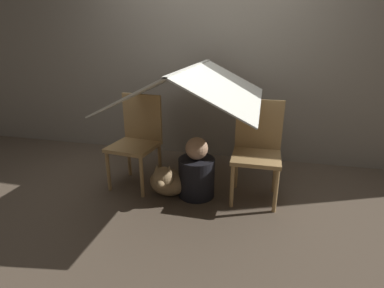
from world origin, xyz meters
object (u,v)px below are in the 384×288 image
(chair_left, at_px, (137,137))
(dog, at_px, (167,181))
(person_front, at_px, (197,172))
(chair_right, at_px, (257,147))

(chair_left, height_order, dog, chair_left)
(chair_left, height_order, person_front, chair_left)
(person_front, distance_m, dog, 0.29)
(person_front, xyz_separation_m, dog, (-0.26, -0.09, -0.08))
(dog, bearing_deg, chair_right, 15.90)
(chair_right, relative_size, dog, 2.30)
(chair_right, bearing_deg, dog, -163.98)
(chair_left, height_order, chair_right, same)
(dog, bearing_deg, chair_left, 148.97)
(person_front, bearing_deg, chair_left, 167.79)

